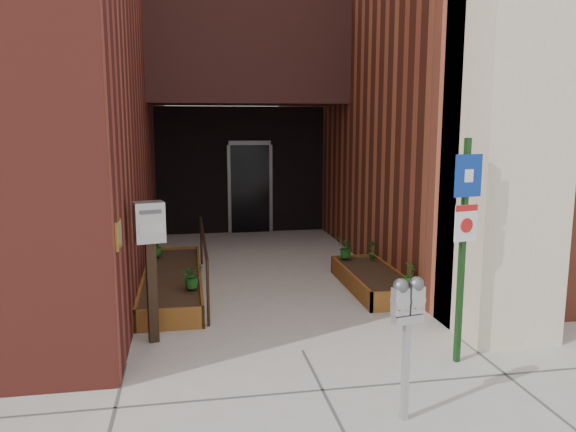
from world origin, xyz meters
TOP-DOWN VIEW (x-y plane):
  - ground at (0.00, 0.00)m, footprint 80.00×80.00m
  - architecture at (-0.18, 6.89)m, footprint 20.00×14.60m
  - planter_left at (-1.55, 2.70)m, footprint 0.90×3.60m
  - planter_right at (1.60, 2.20)m, footprint 0.80×2.20m
  - handrail at (-1.05, 2.65)m, footprint 0.04×3.34m
  - parking_meter at (0.59, -1.67)m, footprint 0.31×0.16m
  - sign_post at (1.64, -0.61)m, footprint 0.34×0.12m
  - payment_dropbox at (-1.73, 0.60)m, footprint 0.39×0.33m
  - shrub_left_a at (-1.25, 1.78)m, footprint 0.46×0.46m
  - shrub_left_b at (-1.85, 2.57)m, footprint 0.24×0.24m
  - shrub_left_c at (-1.85, 3.82)m, footprint 0.28×0.28m
  - shrub_left_d at (-1.85, 4.14)m, footprint 0.27×0.27m
  - shrub_right_a at (1.85, 1.30)m, footprint 0.26×0.26m
  - shrub_right_b at (1.85, 2.99)m, footprint 0.23×0.23m
  - shrub_right_c at (1.41, 3.10)m, footprint 0.46×0.46m

SIDE VIEW (x-z plane):
  - ground at x=0.00m, z-range 0.00..0.00m
  - planter_left at x=-1.55m, z-range -0.02..0.28m
  - planter_right at x=1.60m, z-range -0.02..0.28m
  - shrub_right_b at x=1.85m, z-range 0.30..0.63m
  - shrub_right_a at x=1.85m, z-range 0.30..0.65m
  - shrub_left_b at x=-1.85m, z-range 0.30..0.66m
  - shrub_right_c at x=1.41m, z-range 0.30..0.66m
  - shrub_left_d at x=-1.85m, z-range 0.30..0.67m
  - shrub_left_a at x=-1.25m, z-range 0.30..0.67m
  - shrub_left_c at x=-1.85m, z-range 0.30..0.67m
  - handrail at x=-1.05m, z-range 0.30..1.20m
  - parking_meter at x=0.59m, z-range 0.36..1.69m
  - payment_dropbox at x=-1.73m, z-range 0.38..2.10m
  - sign_post at x=1.64m, z-range 0.29..2.77m
  - architecture at x=-0.18m, z-range -0.02..9.98m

